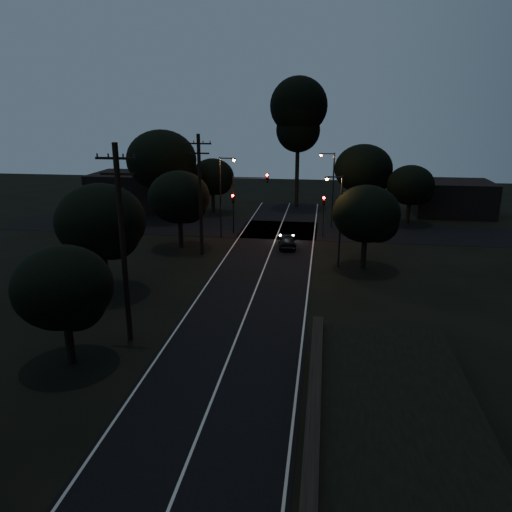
% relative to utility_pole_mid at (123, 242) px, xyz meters
% --- Properties ---
extents(road_surface, '(60.00, 70.00, 0.03)m').
position_rel_utility_pole_mid_xyz_m(road_surface, '(6.00, 16.12, -5.73)').
color(road_surface, black).
rests_on(road_surface, ground).
extents(utility_pole_mid, '(2.20, 0.30, 11.00)m').
position_rel_utility_pole_mid_xyz_m(utility_pole_mid, '(0.00, 0.00, 0.00)').
color(utility_pole_mid, black).
rests_on(utility_pole_mid, ground).
extents(utility_pole_far, '(2.20, 0.30, 10.50)m').
position_rel_utility_pole_mid_xyz_m(utility_pole_far, '(0.00, 17.00, -0.25)').
color(utility_pole_far, black).
rests_on(utility_pole_far, ground).
extents(tree_left_b, '(4.92, 4.92, 6.26)m').
position_rel_utility_pole_mid_xyz_m(tree_left_b, '(-1.83, -3.10, -1.68)').
color(tree_left_b, black).
rests_on(tree_left_b, ground).
extents(tree_left_c, '(6.14, 6.14, 7.76)m').
position_rel_utility_pole_mid_xyz_m(tree_left_c, '(-4.28, 6.88, -0.72)').
color(tree_left_c, black).
rests_on(tree_left_c, ground).
extents(tree_left_d, '(5.63, 5.63, 7.14)m').
position_rel_utility_pole_mid_xyz_m(tree_left_d, '(-2.30, 18.89, -1.11)').
color(tree_left_d, black).
rests_on(tree_left_d, ground).
extents(tree_far_nw, '(5.22, 5.22, 6.61)m').
position_rel_utility_pole_mid_xyz_m(tree_far_nw, '(-2.82, 34.89, -1.46)').
color(tree_far_nw, black).
rests_on(tree_far_nw, ground).
extents(tree_far_w, '(7.98, 7.98, 10.17)m').
position_rel_utility_pole_mid_xyz_m(tree_far_w, '(-7.72, 30.84, 0.87)').
color(tree_far_w, black).
rests_on(tree_far_w, ground).
extents(tree_far_ne, '(6.72, 6.72, 8.51)m').
position_rel_utility_pole_mid_xyz_m(tree_far_ne, '(15.24, 34.86, -0.23)').
color(tree_far_ne, black).
rests_on(tree_far_ne, ground).
extents(tree_far_e, '(5.14, 5.14, 6.52)m').
position_rel_utility_pole_mid_xyz_m(tree_far_e, '(20.18, 31.90, -1.51)').
color(tree_far_e, black).
rests_on(tree_far_e, ground).
extents(tree_right_a, '(5.36, 5.36, 6.81)m').
position_rel_utility_pole_mid_xyz_m(tree_right_a, '(14.19, 14.89, -1.32)').
color(tree_right_a, black).
rests_on(tree_right_a, ground).
extents(tall_pine, '(7.16, 7.16, 16.27)m').
position_rel_utility_pole_mid_xyz_m(tall_pine, '(7.00, 40.00, 6.00)').
color(tall_pine, black).
rests_on(tall_pine, ground).
extents(building_left, '(10.00, 8.00, 4.40)m').
position_rel_utility_pole_mid_xyz_m(building_left, '(-14.00, 37.00, -3.54)').
color(building_left, black).
rests_on(building_left, ground).
extents(building_right, '(9.00, 7.00, 4.00)m').
position_rel_utility_pole_mid_xyz_m(building_right, '(26.00, 38.00, -3.74)').
color(building_right, black).
rests_on(building_right, ground).
extents(signal_left, '(0.28, 0.35, 4.10)m').
position_rel_utility_pole_mid_xyz_m(signal_left, '(1.40, 24.99, -2.90)').
color(signal_left, black).
rests_on(signal_left, ground).
extents(signal_right, '(0.28, 0.35, 4.10)m').
position_rel_utility_pole_mid_xyz_m(signal_right, '(10.60, 24.99, -2.90)').
color(signal_right, black).
rests_on(signal_right, ground).
extents(signal_mast, '(3.70, 0.35, 6.25)m').
position_rel_utility_pole_mid_xyz_m(signal_mast, '(3.09, 24.99, -1.40)').
color(signal_mast, black).
rests_on(signal_mast, ground).
extents(streetlight_a, '(1.66, 0.26, 8.00)m').
position_rel_utility_pole_mid_xyz_m(streetlight_a, '(0.69, 23.00, -1.10)').
color(streetlight_a, black).
rests_on(streetlight_a, ground).
extents(streetlight_b, '(1.66, 0.26, 8.00)m').
position_rel_utility_pole_mid_xyz_m(streetlight_b, '(11.31, 29.00, -1.10)').
color(streetlight_b, black).
rests_on(streetlight_b, ground).
extents(streetlight_c, '(1.46, 0.26, 7.50)m').
position_rel_utility_pole_mid_xyz_m(streetlight_c, '(11.83, 15.00, -1.39)').
color(streetlight_c, black).
rests_on(streetlight_c, ground).
extents(car, '(1.99, 4.03, 1.32)m').
position_rel_utility_pole_mid_xyz_m(car, '(7.36, 20.31, -5.08)').
color(car, black).
rests_on(car, ground).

